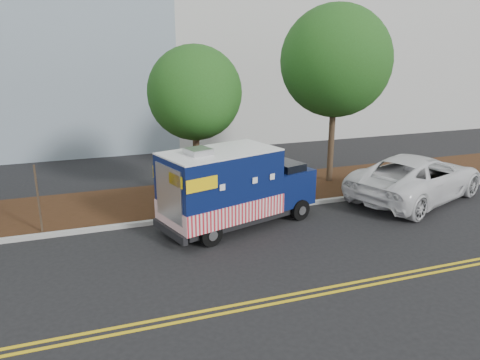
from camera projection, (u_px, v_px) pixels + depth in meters
name	position (u px, v px, depth m)	size (l,w,h in m)	color
ground	(198.00, 235.00, 15.35)	(120.00, 120.00, 0.00)	black
curb	(188.00, 218.00, 16.60)	(120.00, 0.18, 0.15)	#9E9E99
mulch_strip	(176.00, 200.00, 18.50)	(120.00, 4.00, 0.15)	black
centerline_near	(244.00, 304.00, 11.33)	(120.00, 0.10, 0.01)	gold
centerline_far	(247.00, 309.00, 11.10)	(120.00, 0.10, 0.01)	gold
tree_b	(195.00, 93.00, 17.67)	(3.60, 3.60, 6.02)	#38281C
tree_c	(336.00, 61.00, 19.32)	(4.63, 4.63, 7.62)	#38281C
sign_post	(39.00, 201.00, 14.92)	(0.06, 0.06, 2.40)	#473828
food_truck	(232.00, 190.00, 15.70)	(5.84, 3.49, 2.90)	black
white_car	(417.00, 177.00, 18.60)	(2.97, 6.44, 1.79)	white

